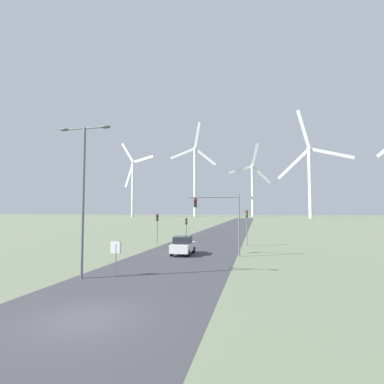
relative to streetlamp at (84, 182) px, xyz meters
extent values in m
plane|color=#667056|center=(4.30, -6.47, -6.31)|extent=(600.00, 600.00, 0.00)
cube|color=#38383D|center=(4.30, 41.53, -6.31)|extent=(10.00, 240.00, 0.01)
cylinder|color=slate|center=(0.00, 0.00, -1.34)|extent=(0.18, 0.18, 9.95)
cylinder|color=slate|center=(0.00, 0.00, 3.59)|extent=(3.06, 0.10, 0.10)
ellipsoid|color=#4C4C51|center=(-1.53, 0.00, 3.59)|extent=(0.70, 0.32, 0.20)
ellipsoid|color=#4C4C51|center=(1.53, 0.00, 3.59)|extent=(0.70, 0.32, 0.20)
cylinder|color=slate|center=(1.82, 1.19, -5.25)|extent=(0.07, 0.07, 2.13)
cube|color=white|center=(1.82, 1.18, -4.41)|extent=(0.81, 0.01, 0.81)
cube|color=red|center=(1.82, 1.19, -4.41)|extent=(0.76, 0.02, 0.76)
cylinder|color=slate|center=(-1.73, 20.16, -4.35)|extent=(0.11, 0.11, 3.93)
cube|color=black|center=(-1.73, 20.16, -2.84)|extent=(0.28, 0.24, 0.90)
sphere|color=red|center=(-1.73, 20.02, -2.57)|extent=(0.16, 0.16, 0.16)
sphere|color=gold|center=(-1.73, 20.02, -2.84)|extent=(0.16, 0.16, 0.16)
sphere|color=green|center=(-1.73, 20.02, -3.11)|extent=(0.16, 0.16, 0.16)
cylinder|color=slate|center=(9.96, 20.49, -4.10)|extent=(0.11, 0.11, 4.44)
cube|color=black|center=(9.96, 20.49, -2.33)|extent=(0.28, 0.24, 0.90)
sphere|color=red|center=(9.96, 20.36, -2.06)|extent=(0.16, 0.16, 0.16)
sphere|color=gold|center=(9.96, 20.36, -2.33)|extent=(0.16, 0.16, 0.16)
sphere|color=green|center=(9.96, 20.36, -2.60)|extent=(0.16, 0.16, 0.16)
cylinder|color=slate|center=(0.69, 26.70, -4.70)|extent=(0.11, 0.11, 3.23)
cube|color=black|center=(0.69, 26.70, -3.54)|extent=(0.28, 0.24, 0.90)
sphere|color=red|center=(0.69, 26.56, -3.27)|extent=(0.16, 0.16, 0.16)
sphere|color=gold|center=(0.69, 26.56, -3.54)|extent=(0.16, 0.16, 0.16)
sphere|color=green|center=(0.69, 26.56, -3.81)|extent=(0.16, 0.16, 0.16)
cylinder|color=slate|center=(9.50, 11.60, -3.33)|extent=(0.14, 0.14, 5.98)
cylinder|color=slate|center=(6.96, 11.60, -0.59)|extent=(5.08, 0.12, 0.12)
cube|color=black|center=(5.19, 11.60, -1.14)|extent=(0.28, 0.24, 0.90)
sphere|color=red|center=(5.19, 11.46, -0.87)|extent=(0.18, 0.18, 0.18)
cube|color=white|center=(3.90, 11.68, -5.58)|extent=(1.89, 4.14, 0.80)
cube|color=#1E2328|center=(3.90, 11.53, -4.83)|extent=(1.61, 2.14, 0.70)
cylinder|color=black|center=(3.08, 12.96, -5.98)|extent=(0.22, 0.66, 0.66)
cylinder|color=black|center=(4.73, 12.96, -5.98)|extent=(0.22, 0.66, 0.66)
cylinder|color=black|center=(3.08, 10.41, -5.98)|extent=(0.22, 0.66, 0.66)
cylinder|color=black|center=(4.73, 10.41, -5.98)|extent=(0.22, 0.66, 0.66)
cylinder|color=silver|center=(-76.73, 185.06, 13.57)|extent=(2.20, 2.20, 39.77)
sphere|color=silver|center=(-76.73, 185.06, 33.45)|extent=(2.60, 2.60, 2.60)
cube|color=silver|center=(-82.38, 187.30, 41.37)|extent=(12.07, 5.17, 15.90)
cube|color=silver|center=(-80.28, 186.47, 24.23)|extent=(8.37, 3.70, 17.93)
cube|color=silver|center=(-67.52, 181.42, 34.76)|extent=(17.61, 7.36, 4.22)
cylinder|color=silver|center=(-33.18, 197.62, 18.98)|extent=(2.20, 2.20, 50.60)
sphere|color=silver|center=(-33.18, 197.62, 44.28)|extent=(2.60, 2.60, 2.60)
cube|color=silver|center=(-42.79, 197.38, 40.74)|extent=(18.64, 0.97, 8.32)
cube|color=silver|center=(-25.31, 197.82, 37.73)|extent=(15.91, 0.91, 13.66)
cube|color=silver|center=(-31.44, 197.67, 54.38)|extent=(5.05, 0.63, 19.22)
cylinder|color=silver|center=(8.25, 215.27, 12.95)|extent=(2.20, 2.20, 38.52)
sphere|color=silver|center=(8.25, 215.27, 32.21)|extent=(2.60, 2.60, 2.60)
cube|color=silver|center=(10.54, 215.77, 41.56)|extent=(6.08, 1.81, 17.87)
cube|color=silver|center=(-0.79, 213.27, 29.56)|extent=(17.47, 4.33, 6.66)
cube|color=silver|center=(15.02, 216.76, 25.51)|extent=(13.94, 3.55, 13.80)
cylinder|color=silver|center=(41.53, 165.23, 13.92)|extent=(2.20, 2.20, 40.48)
sphere|color=silver|center=(41.53, 165.23, 34.16)|extent=(2.60, 2.60, 2.60)
cube|color=silver|center=(53.39, 163.70, 30.71)|extent=(23.04, 3.46, 8.28)
cube|color=silver|center=(38.57, 165.62, 46.24)|extent=(7.41, 1.44, 23.33)
cube|color=silver|center=(32.63, 166.38, 25.53)|extent=(18.17, 2.83, 17.65)
camera|label=1|loc=(11.21, -17.75, -1.92)|focal=28.00mm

